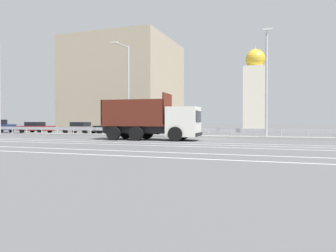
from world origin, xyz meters
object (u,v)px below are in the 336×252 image
object	(u,v)px
parked_car_3	(113,128)
dump_truck	(163,123)
parked_car_2	(80,128)
street_lamp_2	(267,80)
street_lamp_1	(127,85)
parked_car_1	(36,127)
median_road_sign	(115,122)
church_tower	(255,90)
parked_car_4	(167,129)

from	to	relation	value
parked_car_3	dump_truck	bearing A→B (deg)	43.37
parked_car_2	street_lamp_2	bearing A→B (deg)	-99.41
street_lamp_1	parked_car_1	distance (m)	14.76
median_road_sign	street_lamp_1	xyz separation A→B (m)	(1.29, -0.04, 3.43)
parked_car_1	church_tower	xyz separation A→B (m)	(22.97, 25.24, 5.84)
parked_car_3	parked_car_4	distance (m)	6.01
dump_truck	parked_car_4	size ratio (longest dim) A/B	1.78
parked_car_3	church_tower	bearing A→B (deg)	149.51
median_road_sign	parked_car_3	world-z (taller)	median_road_sign
median_road_sign	parked_car_4	size ratio (longest dim) A/B	0.58
parked_car_1	street_lamp_1	bearing A→B (deg)	78.36
parked_car_2	church_tower	distance (m)	30.69
parked_car_3	church_tower	size ratio (longest dim) A/B	0.29
church_tower	parked_car_1	bearing A→B (deg)	-132.31
parked_car_3	parked_car_4	size ratio (longest dim) A/B	0.96
dump_truck	church_tower	size ratio (longest dim) A/B	0.53
street_lamp_1	parked_car_1	world-z (taller)	street_lamp_1
median_road_sign	street_lamp_2	size ratio (longest dim) A/B	0.29
dump_truck	parked_car_1	world-z (taller)	dump_truck
street_lamp_2	parked_car_1	xyz separation A→B (m)	(-26.19, 3.77, -4.05)
median_road_sign	street_lamp_1	distance (m)	3.67
street_lamp_2	parked_car_3	distance (m)	16.67
dump_truck	parked_car_1	bearing A→B (deg)	-117.06
median_road_sign	parked_car_2	bearing A→B (deg)	149.06
parked_car_1	parked_car_2	size ratio (longest dim) A/B	1.02
parked_car_2	parked_car_3	bearing A→B (deg)	-96.72
street_lamp_2	parked_car_4	xyz separation A→B (m)	(-9.78, 3.84, -4.07)
street_lamp_1	parked_car_1	xyz separation A→B (m)	(-13.73, 3.53, -4.09)
parked_car_2	parked_car_3	xyz separation A→B (m)	(4.69, -0.76, 0.06)
street_lamp_2	parked_car_1	world-z (taller)	street_lamp_2
dump_truck	parked_car_3	distance (m)	11.60
street_lamp_2	parked_car_2	bearing A→B (deg)	168.10
parked_car_1	parked_car_3	bearing A→B (deg)	91.57
parked_car_3	parked_car_4	world-z (taller)	parked_car_3
street_lamp_2	median_road_sign	bearing A→B (deg)	178.83
church_tower	street_lamp_2	bearing A→B (deg)	-83.67
dump_truck	median_road_sign	xyz separation A→B (m)	(-6.51, 4.54, 0.04)
street_lamp_2	church_tower	xyz separation A→B (m)	(-3.22, 29.01, 1.80)
parked_car_2	church_tower	world-z (taller)	church_tower
median_road_sign	parked_car_2	world-z (taller)	median_road_sign
dump_truck	church_tower	distance (m)	33.92
street_lamp_2	church_tower	bearing A→B (deg)	96.33
street_lamp_1	church_tower	size ratio (longest dim) A/B	0.60
median_road_sign	parked_car_3	distance (m)	3.90
dump_truck	parked_car_4	xyz separation A→B (m)	(-2.55, 8.10, -0.64)
parked_car_2	parked_car_4	xyz separation A→B (m)	(10.69, -0.47, -0.02)
street_lamp_2	parked_car_1	distance (m)	26.77
church_tower	street_lamp_1	bearing A→B (deg)	-107.81
median_road_sign	church_tower	distance (m)	31.03
parked_car_4	dump_truck	bearing A→B (deg)	13.48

